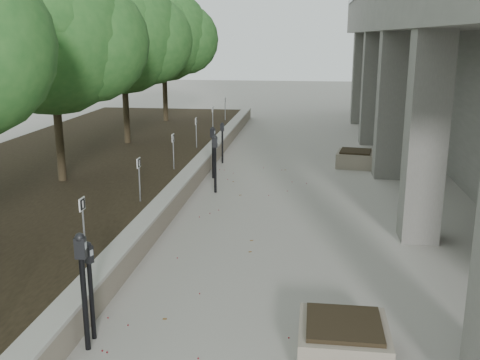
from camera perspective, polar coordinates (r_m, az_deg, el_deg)
The scene contains 19 objects.
retaining_wall at distance 14.41m, azimuth -5.25°, elevation 0.02°, with size 0.39×26.00×0.50m, color gray, non-canonical shape.
planting_bed at distance 15.63m, azimuth -18.52°, elevation 0.28°, with size 7.00×26.00×0.40m, color black.
crabapple_tree_3 at distance 14.00m, azimuth -18.64°, elevation 10.82°, with size 4.60×4.00×5.44m, color #265E24, non-canonical shape.
crabapple_tree_4 at distance 18.63m, azimuth -11.90°, elevation 12.02°, with size 4.60×4.00×5.44m, color #265E24, non-canonical shape.
crabapple_tree_5 at distance 23.41m, azimuth -7.85°, elevation 12.67°, with size 4.60×4.00×5.44m, color #265E24, non-canonical shape.
parking_sign_3 at distance 9.36m, azimuth -15.79°, elevation -4.58°, with size 0.04×0.22×0.96m, color black, non-canonical shape.
parking_sign_4 at distance 12.05m, azimuth -10.31°, elevation 0.02°, with size 0.04×0.22×0.96m, color black, non-canonical shape.
parking_sign_5 at distance 14.86m, azimuth -6.87°, elevation 2.92°, with size 0.04×0.22×0.96m, color black, non-canonical shape.
parking_sign_6 at distance 17.74m, azimuth -4.52°, elevation 4.88°, with size 0.04×0.22×0.96m, color black, non-canonical shape.
parking_sign_7 at distance 20.64m, azimuth -2.82°, elevation 6.29°, with size 0.04×0.22×0.96m, color black, non-canonical shape.
parking_sign_8 at distance 23.58m, azimuth -1.54°, elevation 7.34°, with size 0.04×0.22×0.96m, color black, non-canonical shape.
parking_meter_1 at distance 7.53m, azimuth -15.09°, elevation -10.98°, with size 0.13×0.10×1.36m, color black, non-canonical shape.
parking_meter_2 at distance 7.26m, azimuth -15.76°, elevation -11.08°, with size 0.16×0.11×1.57m, color black, non-canonical shape.
parking_meter_3 at distance 13.94m, azimuth -2.57°, elevation 1.64°, with size 0.15×0.10×1.48m, color black, non-canonical shape.
parking_meter_4 at distance 17.24m, azimuth -1.83°, elevation 3.83°, with size 0.13×0.09×1.28m, color black, non-canonical shape.
parking_meter_5 at distance 15.38m, azimuth -2.80°, elevation 2.83°, with size 0.14×0.10×1.46m, color black, non-canonical shape.
planter_front at distance 7.17m, azimuth 10.56°, elevation -15.93°, with size 1.09×1.09×0.51m, color gray, non-canonical shape.
planter_back at distance 17.23m, azimuth 11.77°, elevation 2.19°, with size 1.07×1.07×0.50m, color gray, non-canonical shape.
berry_scatter at distance 10.44m, azimuth -0.65°, elevation -7.06°, with size 3.30×14.10×0.02m, color maroon, non-canonical shape.
Camera 1 is at (1.25, -4.61, 3.87)m, focal length 41.47 mm.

